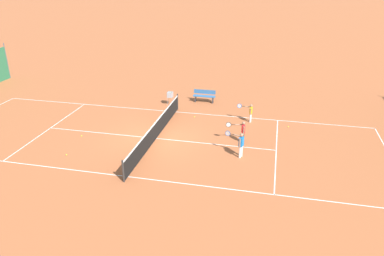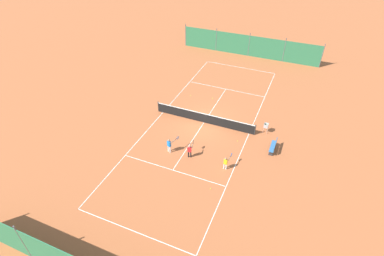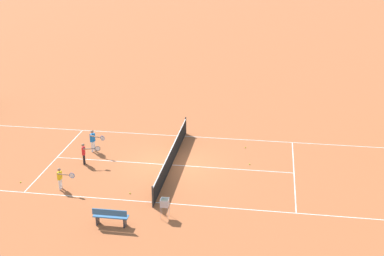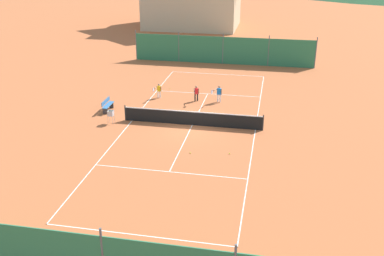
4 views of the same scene
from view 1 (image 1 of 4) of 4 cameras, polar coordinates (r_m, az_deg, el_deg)
name	(u,v)px [view 1 (image 1 of 4)]	position (r m, az deg, el deg)	size (l,w,h in m)	color
ground_plane	(156,138)	(20.42, -5.48, -1.59)	(600.00, 600.00, 0.00)	#B25B33
court_line_markings	(156,138)	(20.42, -5.48, -1.58)	(8.25, 23.85, 0.01)	white
tennis_net	(156,130)	(20.21, -5.53, -0.31)	(9.18, 0.08, 1.06)	#2D2D2D
player_far_baseline	(240,143)	(18.26, 7.39, -2.29)	(0.69, 0.98, 1.27)	white
player_near_service	(242,130)	(19.81, 7.66, -0.33)	(0.39, 1.03, 1.18)	black
player_far_service	(250,112)	(22.51, 8.83, 2.50)	(0.43, 0.94, 1.11)	white
tennis_ball_service_box	(194,117)	(23.13, 0.37, 1.73)	(0.07, 0.07, 0.07)	#CCE033
tennis_ball_by_net_left	(66,155)	(19.57, -18.59, -3.89)	(0.07, 0.07, 0.07)	#CCE033
tennis_ball_far_corner	(82,136)	(21.43, -16.47, -1.15)	(0.07, 0.07, 0.07)	#CCE033
tennis_ball_near_corner	(288,127)	(22.42, 14.46, 0.20)	(0.07, 0.07, 0.07)	#CCE033
ball_hopper	(170,95)	(25.07, -3.37, 4.98)	(0.36, 0.36, 0.89)	#B7B7BC
courtside_bench	(204,96)	(25.62, 1.89, 4.93)	(0.36, 1.50, 0.84)	#336699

